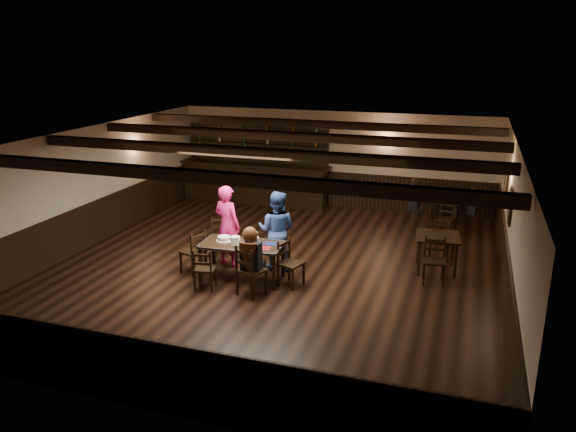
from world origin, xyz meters
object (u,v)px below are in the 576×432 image
(cake, at_px, (224,239))
(chair_near_left, at_px, (204,267))
(woman_pink, at_px, (227,226))
(chair_near_right, at_px, (248,268))
(dining_table, at_px, (242,247))
(bar_counter, at_px, (255,177))
(man_blue, at_px, (277,230))

(cake, bearing_deg, chair_near_left, -96.74)
(woman_pink, relative_size, cake, 5.57)
(woman_pink, bearing_deg, chair_near_right, 143.85)
(dining_table, distance_m, bar_counter, 5.81)
(woman_pink, bearing_deg, chair_near_left, 111.37)
(chair_near_right, xyz_separation_m, cake, (-0.80, 0.73, 0.23))
(chair_near_right, distance_m, woman_pink, 1.68)
(chair_near_right, relative_size, woman_pink, 0.57)
(dining_table, relative_size, cake, 5.34)
(bar_counter, bearing_deg, chair_near_left, -77.16)
(chair_near_right, relative_size, bar_counter, 0.22)
(chair_near_right, bearing_deg, chair_near_left, -178.94)
(dining_table, height_order, man_blue, man_blue)
(dining_table, distance_m, man_blue, 0.91)
(man_blue, bearing_deg, dining_table, 58.52)
(dining_table, distance_m, chair_near_right, 0.80)
(chair_near_left, distance_m, man_blue, 1.79)
(dining_table, xyz_separation_m, chair_near_left, (-0.49, -0.70, -0.20))
(dining_table, relative_size, woman_pink, 0.96)
(man_blue, relative_size, bar_counter, 0.37)
(dining_table, distance_m, cake, 0.42)
(dining_table, height_order, cake, cake)
(man_blue, bearing_deg, chair_near_left, 55.89)
(dining_table, height_order, bar_counter, bar_counter)
(cake, height_order, bar_counter, bar_counter)
(dining_table, relative_size, bar_counter, 0.37)
(man_blue, xyz_separation_m, cake, (-0.84, -0.75, -0.03))
(dining_table, bearing_deg, chair_near_right, -59.51)
(cake, bearing_deg, man_blue, 41.75)
(chair_near_left, relative_size, woman_pink, 0.47)
(chair_near_right, distance_m, man_blue, 1.49)
(dining_table, distance_m, woman_pink, 0.89)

